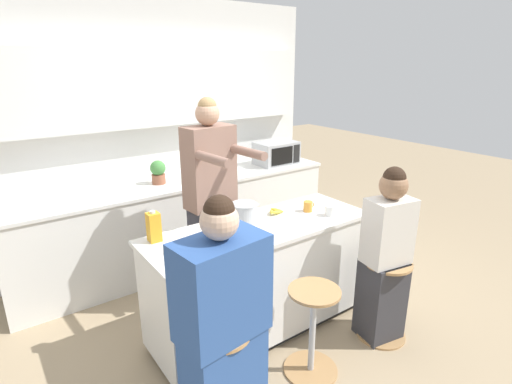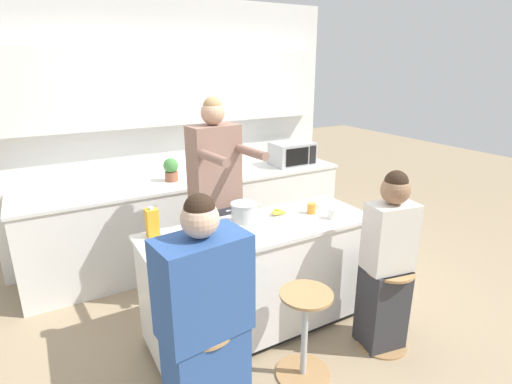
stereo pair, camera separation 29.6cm
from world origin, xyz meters
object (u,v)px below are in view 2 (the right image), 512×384
object	(u,v)px
person_cooking	(216,206)
fruit_bowl	(180,245)
person_seated_near	(386,268)
cooking_pot	(244,213)
juice_carton	(152,223)
bar_stool_leftmost	(205,373)
potted_plant	(171,169)
banana_bunch	(278,212)
microwave	(292,154)
coffee_cup_far	(333,214)
bar_stool_rightmost	(386,306)
kitchen_island	(260,278)
bar_stool_center	(305,333)
coffee_cup_near	(312,208)
person_wrapped_blanket	(205,325)

from	to	relation	value
person_cooking	fruit_bowl	world-z (taller)	person_cooking
person_seated_near	cooking_pot	xyz separation A→B (m)	(-0.79, 0.71, 0.34)
cooking_pot	juice_carton	distance (m)	0.67
bar_stool_leftmost	potted_plant	bearing A→B (deg)	75.86
person_cooking	juice_carton	world-z (taller)	person_cooking
banana_bunch	fruit_bowl	bearing A→B (deg)	-167.40
person_seated_near	juice_carton	world-z (taller)	person_seated_near
bar_stool_leftmost	microwave	distance (m)	2.87
person_seated_near	coffee_cup_far	distance (m)	0.56
bar_stool_rightmost	person_cooking	world-z (taller)	person_cooking
fruit_bowl	bar_stool_rightmost	bearing A→B (deg)	-22.49
cooking_pot	fruit_bowl	xyz separation A→B (m)	(-0.56, -0.17, -0.05)
kitchen_island	bar_stool_rightmost	distance (m)	0.97
bar_stool_center	coffee_cup_near	distance (m)	0.99
banana_bunch	juice_carton	size ratio (longest dim) A/B	0.69
bar_stool_center	kitchen_island	bearing A→B (deg)	90.00
bar_stool_center	fruit_bowl	world-z (taller)	fruit_bowl
bar_stool_center	person_wrapped_blanket	world-z (taller)	person_wrapped_blanket
cooking_pot	potted_plant	bearing A→B (deg)	95.29
coffee_cup_near	juice_carton	bearing A→B (deg)	171.17
coffee_cup_far	microwave	distance (m)	1.67
bar_stool_leftmost	bar_stool_rightmost	world-z (taller)	same
person_seated_near	fruit_bowl	bearing A→B (deg)	168.25
person_cooking	coffee_cup_near	xyz separation A→B (m)	(0.61, -0.53, 0.04)
person_wrapped_blanket	coffee_cup_far	size ratio (longest dim) A/B	12.88
bar_stool_rightmost	person_cooking	distance (m)	1.56
person_cooking	bar_stool_center	bearing A→B (deg)	-89.81
bar_stool_rightmost	person_seated_near	xyz separation A→B (m)	(-0.02, 0.02, 0.31)
person_wrapped_blanket	person_seated_near	distance (m)	1.42
coffee_cup_near	juice_carton	distance (m)	1.26
microwave	person_cooking	bearing A→B (deg)	-148.66
kitchen_island	person_wrapped_blanket	bearing A→B (deg)	-139.30
kitchen_island	person_wrapped_blanket	world-z (taller)	person_wrapped_blanket
bar_stool_center	banana_bunch	xyz separation A→B (m)	(0.24, 0.72, 0.58)
bar_stool_center	bar_stool_rightmost	bearing A→B (deg)	-3.51
person_cooking	person_wrapped_blanket	bearing A→B (deg)	-122.77
bar_stool_leftmost	juice_carton	bearing A→B (deg)	92.20
cooking_pot	coffee_cup_near	xyz separation A→B (m)	(0.58, -0.08, -0.04)
bar_stool_leftmost	potted_plant	distance (m)	2.20
coffee_cup_far	microwave	size ratio (longest dim) A/B	0.23
fruit_bowl	kitchen_island	bearing A→B (deg)	6.12
bar_stool_rightmost	person_seated_near	size ratio (longest dim) A/B	0.47
bar_stool_rightmost	person_wrapped_blanket	size ratio (longest dim) A/B	0.45
person_cooking	person_wrapped_blanket	xyz separation A→B (m)	(-0.60, -1.17, -0.22)
cooking_pot	fruit_bowl	world-z (taller)	cooking_pot
person_wrapped_blanket	banana_bunch	bearing A→B (deg)	31.51
person_seated_near	bar_stool_center	bearing A→B (deg)	-171.64
banana_bunch	microwave	world-z (taller)	microwave
bar_stool_rightmost	person_seated_near	bearing A→B (deg)	127.59
person_seated_near	potted_plant	size ratio (longest dim) A/B	5.88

